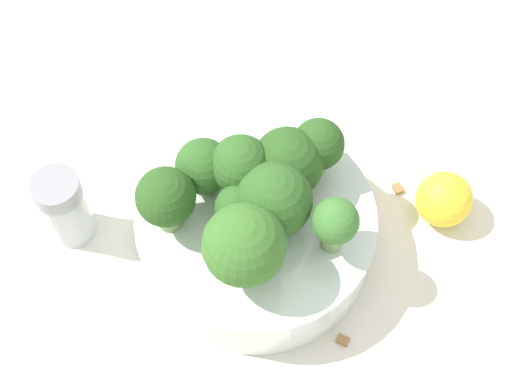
{
  "coord_description": "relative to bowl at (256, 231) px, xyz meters",
  "views": [
    {
      "loc": [
        -0.02,
        -0.25,
        0.51
      ],
      "look_at": [
        0.0,
        0.0,
        0.08
      ],
      "focal_mm": 50.0,
      "sensor_mm": 36.0,
      "label": 1
    }
  ],
  "objects": [
    {
      "name": "bowl",
      "position": [
        0.0,
        0.0,
        0.0
      ],
      "size": [
        0.18,
        0.18,
        0.05
      ],
      "primitive_type": "cylinder",
      "color": "silver",
      "rests_on": "ground_plane"
    },
    {
      "name": "broccoli_floret_2",
      "position": [
        -0.01,
        0.02,
        0.06
      ],
      "size": [
        0.04,
        0.04,
        0.06
      ],
      "color": "#7A9E5B",
      "rests_on": "bowl"
    },
    {
      "name": "broccoli_floret_7",
      "position": [
        0.02,
        0.03,
        0.05
      ],
      "size": [
        0.05,
        0.05,
        0.06
      ],
      "color": "#7A9E5B",
      "rests_on": "bowl"
    },
    {
      "name": "almond_crumb_0",
      "position": [
        0.12,
        0.04,
        -0.02
      ],
      "size": [
        0.01,
        0.01,
        0.01
      ],
      "primitive_type": "cube",
      "rotation": [
        0.0,
        0.0,
        5.0
      ],
      "color": "olive",
      "rests_on": "ground_plane"
    },
    {
      "name": "broccoli_floret_5",
      "position": [
        0.05,
        -0.03,
        0.06
      ],
      "size": [
        0.03,
        0.03,
        0.05
      ],
      "color": "#7A9E5B",
      "rests_on": "bowl"
    },
    {
      "name": "ground_plane",
      "position": [
        0.0,
        0.0,
        -0.02
      ],
      "size": [
        3.0,
        3.0,
        0.0
      ],
      "primitive_type": "plane",
      "color": "silver"
    },
    {
      "name": "broccoli_floret_6",
      "position": [
        -0.06,
        0.0,
        0.06
      ],
      "size": [
        0.04,
        0.04,
        0.06
      ],
      "color": "#7A9E5B",
      "rests_on": "bowl"
    },
    {
      "name": "broccoli_floret_3",
      "position": [
        0.01,
        -0.01,
        0.06
      ],
      "size": [
        0.05,
        0.05,
        0.06
      ],
      "color": "#84AD66",
      "rests_on": "bowl"
    },
    {
      "name": "broccoli_floret_1",
      "position": [
        -0.04,
        0.03,
        0.05
      ],
      "size": [
        0.04,
        0.04,
        0.05
      ],
      "color": "#7A9E5B",
      "rests_on": "bowl"
    },
    {
      "name": "broccoli_floret_0",
      "position": [
        -0.01,
        -0.04,
        0.06
      ],
      "size": [
        0.06,
        0.06,
        0.07
      ],
      "color": "#8EB770",
      "rests_on": "bowl"
    },
    {
      "name": "pepper_shaker",
      "position": [
        -0.14,
        0.02,
        0.01
      ],
      "size": [
        0.04,
        0.04,
        0.07
      ],
      "color": "#B2B7BC",
      "rests_on": "ground_plane"
    },
    {
      "name": "almond_crumb_1",
      "position": [
        0.06,
        -0.08,
        -0.02
      ],
      "size": [
        0.01,
        0.01,
        0.01
      ],
      "primitive_type": "cube",
      "rotation": [
        0.0,
        0.0,
        2.58
      ],
      "color": "olive",
      "rests_on": "ground_plane"
    },
    {
      "name": "broccoli_floret_4",
      "position": [
        -0.01,
        -0.01,
        0.05
      ],
      "size": [
        0.03,
        0.03,
        0.05
      ],
      "color": "#84AD66",
      "rests_on": "bowl"
    },
    {
      "name": "lemon_wedge",
      "position": [
        0.15,
        0.02,
        -0.0
      ],
      "size": [
        0.04,
        0.04,
        0.04
      ],
      "primitive_type": "sphere",
      "color": "yellow",
      "rests_on": "ground_plane"
    },
    {
      "name": "broccoli_floret_8",
      "position": [
        0.05,
        0.04,
        0.05
      ],
      "size": [
        0.04,
        0.04,
        0.05
      ],
      "color": "#8EB770",
      "rests_on": "bowl"
    }
  ]
}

